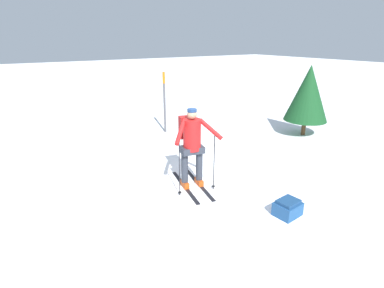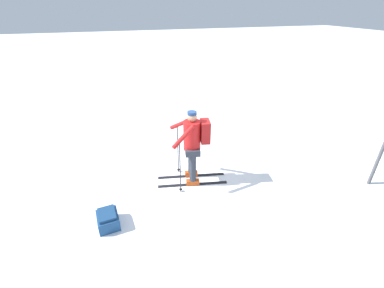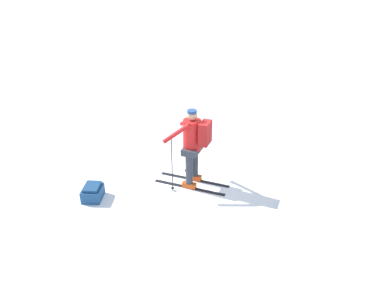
% 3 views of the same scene
% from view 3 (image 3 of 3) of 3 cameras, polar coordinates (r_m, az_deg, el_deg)
% --- Properties ---
extents(ground_plane, '(80.00, 80.00, 0.00)m').
position_cam_3_polar(ground_plane, '(7.99, 0.43, -7.99)').
color(ground_plane, white).
extents(skier, '(1.68, 1.05, 1.77)m').
position_cam_3_polar(skier, '(7.85, 0.22, 0.30)').
color(skier, black).
rests_on(skier, ground_plane).
extents(dropped_backpack, '(0.43, 0.50, 0.32)m').
position_cam_3_polar(dropped_backpack, '(8.12, -14.90, -7.12)').
color(dropped_backpack, navy).
rests_on(dropped_backpack, ground_plane).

